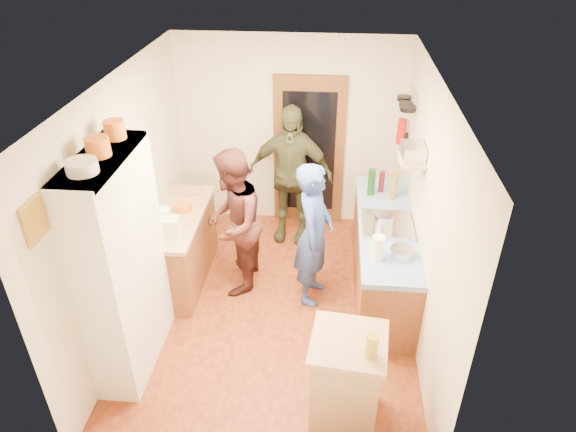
# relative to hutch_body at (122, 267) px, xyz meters

# --- Properties ---
(floor) EXTENTS (3.00, 4.00, 0.02)m
(floor) POSITION_rel_hutch_body_xyz_m (1.30, 0.80, -1.11)
(floor) COLOR brown
(floor) RESTS_ON ground
(ceiling) EXTENTS (3.00, 4.00, 0.02)m
(ceiling) POSITION_rel_hutch_body_xyz_m (1.30, 0.80, 1.51)
(ceiling) COLOR silver
(ceiling) RESTS_ON ground
(wall_back) EXTENTS (3.00, 0.02, 2.60)m
(wall_back) POSITION_rel_hutch_body_xyz_m (1.30, 2.81, 0.20)
(wall_back) COLOR beige
(wall_back) RESTS_ON ground
(wall_front) EXTENTS (3.00, 0.02, 2.60)m
(wall_front) POSITION_rel_hutch_body_xyz_m (1.30, -1.21, 0.20)
(wall_front) COLOR beige
(wall_front) RESTS_ON ground
(wall_left) EXTENTS (0.02, 4.00, 2.60)m
(wall_left) POSITION_rel_hutch_body_xyz_m (-0.21, 0.80, 0.20)
(wall_left) COLOR beige
(wall_left) RESTS_ON ground
(wall_right) EXTENTS (0.02, 4.00, 2.60)m
(wall_right) POSITION_rel_hutch_body_xyz_m (2.81, 0.80, 0.20)
(wall_right) COLOR beige
(wall_right) RESTS_ON ground
(door_frame) EXTENTS (0.95, 0.06, 2.10)m
(door_frame) POSITION_rel_hutch_body_xyz_m (1.55, 2.77, -0.05)
(door_frame) COLOR brown
(door_frame) RESTS_ON ground
(door_glass) EXTENTS (0.70, 0.02, 1.70)m
(door_glass) POSITION_rel_hutch_body_xyz_m (1.55, 2.74, -0.05)
(door_glass) COLOR black
(door_glass) RESTS_ON door_frame
(hutch_body) EXTENTS (0.40, 1.20, 2.20)m
(hutch_body) POSITION_rel_hutch_body_xyz_m (0.00, 0.00, 0.00)
(hutch_body) COLOR white
(hutch_body) RESTS_ON ground
(hutch_top_shelf) EXTENTS (0.40, 1.14, 0.04)m
(hutch_top_shelf) POSITION_rel_hutch_body_xyz_m (0.00, 0.00, 1.08)
(hutch_top_shelf) COLOR white
(hutch_top_shelf) RESTS_ON hutch_body
(plate_stack) EXTENTS (0.24, 0.24, 0.10)m
(plate_stack) POSITION_rel_hutch_body_xyz_m (0.00, -0.29, 1.15)
(plate_stack) COLOR white
(plate_stack) RESTS_ON hutch_top_shelf
(orange_pot_a) EXTENTS (0.19, 0.19, 0.16)m
(orange_pot_a) POSITION_rel_hutch_body_xyz_m (0.00, 0.01, 1.18)
(orange_pot_a) COLOR orange
(orange_pot_a) RESTS_ON hutch_top_shelf
(orange_pot_b) EXTENTS (0.18, 0.18, 0.16)m
(orange_pot_b) POSITION_rel_hutch_body_xyz_m (0.00, 0.37, 1.18)
(orange_pot_b) COLOR orange
(orange_pot_b) RESTS_ON hutch_top_shelf
(left_counter_base) EXTENTS (0.60, 1.40, 0.85)m
(left_counter_base) POSITION_rel_hutch_body_xyz_m (0.10, 1.25, -0.68)
(left_counter_base) COLOR brown
(left_counter_base) RESTS_ON ground
(left_counter_top) EXTENTS (0.64, 1.44, 0.05)m
(left_counter_top) POSITION_rel_hutch_body_xyz_m (0.10, 1.25, -0.23)
(left_counter_top) COLOR tan
(left_counter_top) RESTS_ON left_counter_base
(toaster) EXTENTS (0.27, 0.19, 0.19)m
(toaster) POSITION_rel_hutch_body_xyz_m (0.15, 0.86, -0.10)
(toaster) COLOR white
(toaster) RESTS_ON left_counter_top
(kettle) EXTENTS (0.19, 0.19, 0.19)m
(kettle) POSITION_rel_hutch_body_xyz_m (0.05, 1.05, -0.10)
(kettle) COLOR white
(kettle) RESTS_ON left_counter_top
(orange_bowl) EXTENTS (0.24, 0.24, 0.09)m
(orange_bowl) POSITION_rel_hutch_body_xyz_m (0.18, 1.37, -0.16)
(orange_bowl) COLOR orange
(orange_bowl) RESTS_ON left_counter_top
(chopping_board) EXTENTS (0.32, 0.25, 0.02)m
(chopping_board) POSITION_rel_hutch_body_xyz_m (0.12, 1.81, -0.19)
(chopping_board) COLOR tan
(chopping_board) RESTS_ON left_counter_top
(right_counter_base) EXTENTS (0.60, 2.20, 0.84)m
(right_counter_base) POSITION_rel_hutch_body_xyz_m (2.50, 1.30, -0.68)
(right_counter_base) COLOR brown
(right_counter_base) RESTS_ON ground
(right_counter_top) EXTENTS (0.62, 2.22, 0.06)m
(right_counter_top) POSITION_rel_hutch_body_xyz_m (2.50, 1.30, -0.23)
(right_counter_top) COLOR #0E4CB4
(right_counter_top) RESTS_ON right_counter_base
(hob) EXTENTS (0.55, 0.58, 0.04)m
(hob) POSITION_rel_hutch_body_xyz_m (2.50, 1.23, -0.18)
(hob) COLOR silver
(hob) RESTS_ON right_counter_top
(pot_on_hob) EXTENTS (0.21, 0.21, 0.14)m
(pot_on_hob) POSITION_rel_hutch_body_xyz_m (2.45, 1.18, -0.09)
(pot_on_hob) COLOR silver
(pot_on_hob) RESTS_ON hob
(bottle_a) EXTENTS (0.09, 0.09, 0.33)m
(bottle_a) POSITION_rel_hutch_body_xyz_m (2.35, 1.94, -0.03)
(bottle_a) COLOR #143F14
(bottle_a) RESTS_ON right_counter_top
(bottle_b) EXTENTS (0.07, 0.07, 0.27)m
(bottle_b) POSITION_rel_hutch_body_xyz_m (2.48, 2.03, -0.07)
(bottle_b) COLOR #591419
(bottle_b) RESTS_ON right_counter_top
(bottle_c) EXTENTS (0.10, 0.10, 0.34)m
(bottle_c) POSITION_rel_hutch_body_xyz_m (2.61, 1.88, -0.03)
(bottle_c) COLOR olive
(bottle_c) RESTS_ON right_counter_top
(paper_towel) EXTENTS (0.13, 0.13, 0.27)m
(paper_towel) POSITION_rel_hutch_body_xyz_m (2.35, 0.60, -0.07)
(paper_towel) COLOR white
(paper_towel) RESTS_ON right_counter_top
(mixing_bowl) EXTENTS (0.25, 0.25, 0.09)m
(mixing_bowl) POSITION_rel_hutch_body_xyz_m (2.60, 0.68, -0.15)
(mixing_bowl) COLOR silver
(mixing_bowl) RESTS_ON right_counter_top
(island_base) EXTENTS (0.61, 0.61, 0.86)m
(island_base) POSITION_rel_hutch_body_xyz_m (2.07, -0.55, -0.67)
(island_base) COLOR tan
(island_base) RESTS_ON ground
(island_top) EXTENTS (0.68, 0.68, 0.05)m
(island_top) POSITION_rel_hutch_body_xyz_m (2.07, -0.55, -0.22)
(island_top) COLOR tan
(island_top) RESTS_ON island_base
(cutting_board) EXTENTS (0.38, 0.32, 0.02)m
(cutting_board) POSITION_rel_hutch_body_xyz_m (2.02, -0.50, -0.21)
(cutting_board) COLOR white
(cutting_board) RESTS_ON island_top
(oil_jar) EXTENTS (0.11, 0.11, 0.20)m
(oil_jar) POSITION_rel_hutch_body_xyz_m (2.23, -0.69, -0.09)
(oil_jar) COLOR #AD9E2D
(oil_jar) RESTS_ON island_top
(pan_rail) EXTENTS (0.02, 0.65, 0.02)m
(pan_rail) POSITION_rel_hutch_body_xyz_m (2.76, 2.33, 0.95)
(pan_rail) COLOR silver
(pan_rail) RESTS_ON wall_right
(pan_hang_a) EXTENTS (0.18, 0.18, 0.05)m
(pan_hang_a) POSITION_rel_hutch_body_xyz_m (2.70, 2.15, 0.82)
(pan_hang_a) COLOR black
(pan_hang_a) RESTS_ON pan_rail
(pan_hang_b) EXTENTS (0.16, 0.16, 0.05)m
(pan_hang_b) POSITION_rel_hutch_body_xyz_m (2.70, 2.35, 0.80)
(pan_hang_b) COLOR black
(pan_hang_b) RESTS_ON pan_rail
(pan_hang_c) EXTENTS (0.17, 0.17, 0.05)m
(pan_hang_c) POSITION_rel_hutch_body_xyz_m (2.70, 2.55, 0.81)
(pan_hang_c) COLOR black
(pan_hang_c) RESTS_ON pan_rail
(wall_shelf) EXTENTS (0.26, 0.42, 0.03)m
(wall_shelf) POSITION_rel_hutch_body_xyz_m (2.67, 1.25, 0.60)
(wall_shelf) COLOR tan
(wall_shelf) RESTS_ON wall_right
(radio) EXTENTS (0.23, 0.31, 0.15)m
(radio) POSITION_rel_hutch_body_xyz_m (2.67, 1.25, 0.69)
(radio) COLOR silver
(radio) RESTS_ON wall_shelf
(ext_bracket) EXTENTS (0.06, 0.10, 0.04)m
(ext_bracket) POSITION_rel_hutch_body_xyz_m (2.77, 2.50, 0.35)
(ext_bracket) COLOR black
(ext_bracket) RESTS_ON wall_right
(fire_extinguisher) EXTENTS (0.11, 0.11, 0.32)m
(fire_extinguisher) POSITION_rel_hutch_body_xyz_m (2.71, 2.50, 0.40)
(fire_extinguisher) COLOR red
(fire_extinguisher) RESTS_ON wall_right
(picture_frame) EXTENTS (0.03, 0.25, 0.30)m
(picture_frame) POSITION_rel_hutch_body_xyz_m (-0.18, -0.75, 0.95)
(picture_frame) COLOR gold
(picture_frame) RESTS_ON wall_left
(person_hob) EXTENTS (0.49, 0.67, 1.69)m
(person_hob) POSITION_rel_hutch_body_xyz_m (1.73, 1.04, -0.25)
(person_hob) COLOR #2E4695
(person_hob) RESTS_ON ground
(person_left) EXTENTS (0.67, 0.86, 1.74)m
(person_left) POSITION_rel_hutch_body_xyz_m (0.83, 1.22, -0.23)
(person_left) COLOR #45201C
(person_left) RESTS_ON ground
(person_back) EXTENTS (1.14, 0.57, 1.88)m
(person_back) POSITION_rel_hutch_body_xyz_m (1.35, 2.29, -0.16)
(person_back) COLOR #383A23
(person_back) RESTS_ON ground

